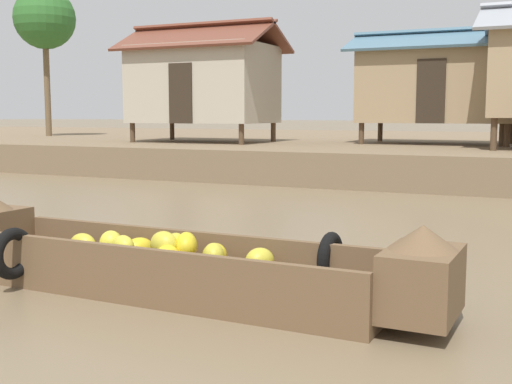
{
  "coord_description": "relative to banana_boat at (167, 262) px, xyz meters",
  "views": [
    {
      "loc": [
        2.77,
        -0.35,
        1.76
      ],
      "look_at": [
        -0.53,
        6.69,
        0.83
      ],
      "focal_mm": 46.1,
      "sensor_mm": 36.0,
      "label": 1
    }
  ],
  "objects": [
    {
      "name": "ground_plane",
      "position": [
        0.69,
        5.02,
        -0.31
      ],
      "size": [
        300.0,
        300.0,
        0.0
      ],
      "primitive_type": "plane",
      "color": "#726047"
    },
    {
      "name": "riverbank_strip",
      "position": [
        0.69,
        19.14,
        0.11
      ],
      "size": [
        160.0,
        20.0,
        0.84
      ],
      "primitive_type": "cube",
      "color": "#756047",
      "rests_on": "ground"
    },
    {
      "name": "banana_boat",
      "position": [
        0.0,
        0.0,
        0.0
      ],
      "size": [
        5.48,
        1.64,
        0.87
      ],
      "color": "brown",
      "rests_on": "ground"
    },
    {
      "name": "stilt_house_left",
      "position": [
        -7.07,
        13.13,
        2.43
      ],
      "size": [
        4.97,
        3.22,
        3.76
      ],
      "color": "#4C3826",
      "rests_on": "riverbank_strip"
    },
    {
      "name": "stilt_house_mid_left",
      "position": [
        -0.01,
        14.94,
        2.34
      ],
      "size": [
        5.18,
        3.1,
        3.4
      ],
      "color": "#4C3826",
      "rests_on": "riverbank_strip"
    },
    {
      "name": "palm_tree_near",
      "position": [
        -15.62,
        15.4,
        5.19
      ],
      "size": [
        2.44,
        2.44,
        5.92
      ],
      "color": "brown",
      "rests_on": "riverbank_strip"
    }
  ]
}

